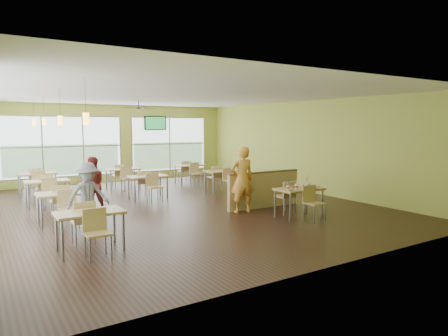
# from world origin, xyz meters

# --- Properties ---
(room) EXTENTS (12.00, 12.04, 3.20)m
(room) POSITION_xyz_m (0.00, 0.00, 1.60)
(room) COLOR black
(room) RESTS_ON ground
(window_bays) EXTENTS (9.24, 10.24, 2.38)m
(window_bays) POSITION_xyz_m (-2.65, 3.08, 1.48)
(window_bays) COLOR white
(window_bays) RESTS_ON room
(main_table) EXTENTS (1.22, 1.52, 0.87)m
(main_table) POSITION_xyz_m (2.00, -3.00, 0.63)
(main_table) COLOR tan
(main_table) RESTS_ON floor
(half_wall_divider) EXTENTS (2.40, 0.14, 1.04)m
(half_wall_divider) POSITION_xyz_m (2.00, -1.55, 0.52)
(half_wall_divider) COLOR tan
(half_wall_divider) RESTS_ON floor
(dining_tables) EXTENTS (6.92, 8.72, 0.87)m
(dining_tables) POSITION_xyz_m (-1.05, 1.71, 0.63)
(dining_tables) COLOR tan
(dining_tables) RESTS_ON floor
(pendant_lights) EXTENTS (0.11, 7.31, 0.86)m
(pendant_lights) POSITION_xyz_m (-3.20, 0.68, 2.45)
(pendant_lights) COLOR #2D2119
(pendant_lights) RESTS_ON ceiling
(ceiling_fan) EXTENTS (1.25, 1.25, 0.29)m
(ceiling_fan) POSITION_xyz_m (-0.00, 3.00, 2.95)
(ceiling_fan) COLOR #2D2119
(ceiling_fan) RESTS_ON ceiling
(tv_backwall) EXTENTS (1.00, 0.07, 0.60)m
(tv_backwall) POSITION_xyz_m (1.80, 5.90, 2.45)
(tv_backwall) COLOR black
(tv_backwall) RESTS_ON wall_back
(man_plaid) EXTENTS (0.72, 0.54, 1.79)m
(man_plaid) POSITION_xyz_m (1.09, -1.77, 0.90)
(man_plaid) COLOR #D05717
(man_plaid) RESTS_ON floor
(patron_maroon) EXTENTS (0.76, 0.61, 1.50)m
(patron_maroon) POSITION_xyz_m (-2.29, 0.47, 0.75)
(patron_maroon) COLOR maroon
(patron_maroon) RESTS_ON floor
(patron_grey) EXTENTS (1.02, 0.65, 1.50)m
(patron_grey) POSITION_xyz_m (-2.79, -1.19, 0.75)
(patron_grey) COLOR slate
(patron_grey) RESTS_ON floor
(cup_blue) EXTENTS (0.09, 0.09, 0.31)m
(cup_blue) POSITION_xyz_m (1.56, -3.07, 0.81)
(cup_blue) COLOR white
(cup_blue) RESTS_ON main_table
(cup_yellow) EXTENTS (0.10, 0.10, 0.36)m
(cup_yellow) POSITION_xyz_m (1.83, -3.10, 0.82)
(cup_yellow) COLOR white
(cup_yellow) RESTS_ON main_table
(cup_red_near) EXTENTS (0.09, 0.09, 0.31)m
(cup_red_near) POSITION_xyz_m (2.03, -3.22, 0.81)
(cup_red_near) COLOR white
(cup_red_near) RESTS_ON main_table
(cup_red_far) EXTENTS (0.10, 0.10, 0.37)m
(cup_red_far) POSITION_xyz_m (2.24, -3.06, 0.82)
(cup_red_far) COLOR white
(cup_red_far) RESTS_ON main_table
(food_basket) EXTENTS (0.25, 0.25, 0.06)m
(food_basket) POSITION_xyz_m (2.35, -2.94, 0.78)
(food_basket) COLOR black
(food_basket) RESTS_ON main_table
(ketchup_cup) EXTENTS (0.06, 0.06, 0.03)m
(ketchup_cup) POSITION_xyz_m (2.53, -3.14, 0.76)
(ketchup_cup) COLOR #B13518
(ketchup_cup) RESTS_ON main_table
(wrapper_left) EXTENTS (0.19, 0.18, 0.04)m
(wrapper_left) POSITION_xyz_m (1.55, -3.21, 0.77)
(wrapper_left) COLOR #957348
(wrapper_left) RESTS_ON main_table
(wrapper_mid) EXTENTS (0.22, 0.21, 0.05)m
(wrapper_mid) POSITION_xyz_m (1.98, -2.83, 0.77)
(wrapper_mid) COLOR #957348
(wrapper_mid) RESTS_ON main_table
(wrapper_right) EXTENTS (0.16, 0.15, 0.04)m
(wrapper_right) POSITION_xyz_m (2.25, -3.28, 0.77)
(wrapper_right) COLOR #957348
(wrapper_right) RESTS_ON main_table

